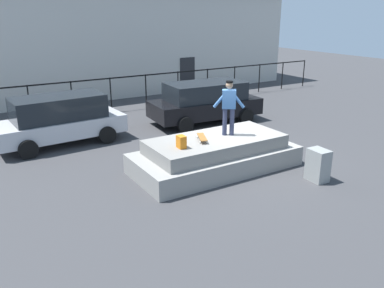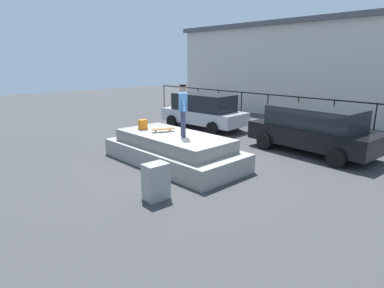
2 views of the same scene
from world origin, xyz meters
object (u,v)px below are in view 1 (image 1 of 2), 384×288
utility_box (318,165)px  skateboarder (229,104)px  car_silver_hatchback_near (60,119)px  skateboard (202,137)px  backpack (181,142)px  car_black_hatchback_mid (205,101)px

utility_box → skateboarder: bearing=126.0°
skateboarder → car_silver_hatchback_near: skateboarder is taller
car_silver_hatchback_near → skateboard: bearing=-59.6°
backpack → utility_box: backpack is taller
skateboard → car_silver_hatchback_near: bearing=120.4°
skateboarder → backpack: bearing=-170.8°
skateboarder → skateboard: 1.31m
skateboarder → skateboard: (-0.98, -0.04, -0.87)m
car_silver_hatchback_near → car_black_hatchback_mid: size_ratio=0.95×
car_silver_hatchback_near → utility_box: size_ratio=4.90×
car_silver_hatchback_near → utility_box: bearing=-53.2°
skateboarder → utility_box: size_ratio=1.79×
skateboard → car_silver_hatchback_near: size_ratio=0.18×
utility_box → skateboard: bearing=140.5°
car_black_hatchback_mid → utility_box: bearing=-95.7°
car_black_hatchback_mid → utility_box: (-0.69, -6.94, -0.46)m
backpack → utility_box: bearing=61.4°
car_silver_hatchback_near → car_black_hatchback_mid: 6.11m
car_black_hatchback_mid → utility_box: car_black_hatchback_mid is taller
utility_box → car_black_hatchback_mid: bearing=86.9°
backpack → car_silver_hatchback_near: (-2.06, 5.24, -0.25)m
skateboarder → utility_box: bearing=-56.6°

